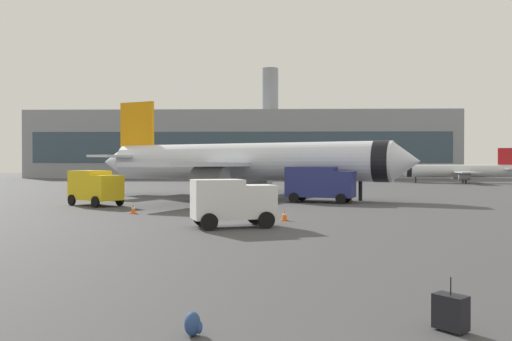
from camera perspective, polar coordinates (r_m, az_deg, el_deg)
The scene contains 11 objects.
airplane_at_gate at distance 52.49m, azimuth -1.53°, elevation 0.95°, with size 34.29×31.45×10.50m.
airplane_taxiing at distance 100.16m, azimuth 21.74°, elevation -0.05°, with size 21.70×19.69×6.40m.
service_truck at distance 44.09m, azimuth -17.62°, elevation -1.69°, with size 5.16×4.64×2.90m.
fuel_truck at distance 45.83m, azimuth 7.14°, elevation -1.37°, with size 6.46×4.27×3.20m.
cargo_van at distance 27.48m, azimuth -2.70°, elevation -3.39°, with size 4.81×3.46×2.60m.
safety_cone_near at distance 48.34m, azimuth 10.56°, elevation -3.01°, with size 0.44×0.44×0.61m.
safety_cone_mid at distance 30.85m, azimuth 3.22°, elevation -5.04°, with size 0.44×0.44×0.66m.
safety_cone_far at distance 36.22m, azimuth -13.62°, elevation -4.20°, with size 0.44×0.44×0.67m.
rolling_suitcase at distance 11.42m, azimuth 21.00°, elevation -14.60°, with size 0.72×0.75×1.10m.
traveller_backpack at distance 10.56m, azimuth -7.06°, elevation -16.74°, with size 0.36×0.40×0.48m.
terminal_building at distance 135.99m, azimuth -1.48°, elevation 2.86°, with size 109.08×21.97×29.06m.
Camera 1 is at (-0.22, -5.74, 3.39)m, focal length 35.64 mm.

